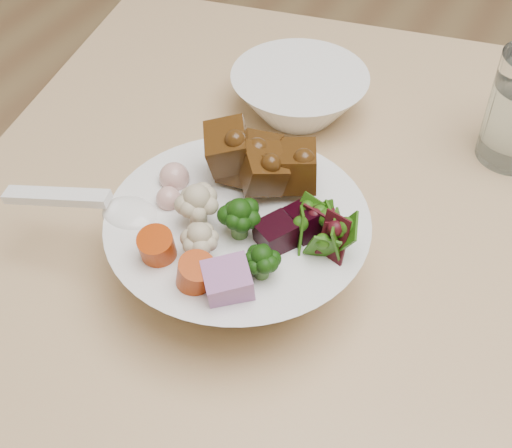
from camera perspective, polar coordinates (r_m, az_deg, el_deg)
name	(u,v)px	position (r m, az deg, el deg)	size (l,w,h in m)	color
food_bowl	(241,241)	(0.67, -1.23, -1.38)	(0.25, 0.25, 0.13)	white
soup_spoon	(111,210)	(0.67, -11.53, 1.11)	(0.16, 0.07, 0.03)	white
side_bowl	(299,94)	(0.88, 3.47, 10.32)	(0.17, 0.17, 0.06)	white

